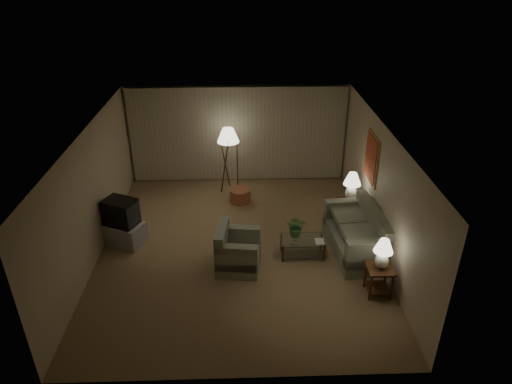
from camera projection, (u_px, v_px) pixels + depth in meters
ground at (239, 247)px, 10.10m from camera, size 7.00×7.00×0.00m
room_shell at (238, 148)px, 10.61m from camera, size 6.04×7.02×2.72m
sofa at (355, 236)px, 9.75m from camera, size 2.01×1.22×0.83m
armchair at (238, 252)px, 9.30m from camera, size 1.09×1.05×0.75m
side_table_near at (379, 276)px, 8.56m from camera, size 0.49×0.49×0.60m
side_table_far at (349, 207)px, 10.86m from camera, size 0.55×0.46×0.60m
table_lamp_near at (383, 251)px, 8.30m from camera, size 0.36×0.36×0.62m
table_lamp_far at (352, 184)px, 10.57m from camera, size 0.41×0.41×0.70m
coffee_table at (303, 245)px, 9.69m from camera, size 1.01×0.55×0.41m
tv_cabinet at (124, 233)px, 10.15m from camera, size 1.30×1.23×0.50m
crt_tv at (121, 212)px, 9.90m from camera, size 1.05×1.01×0.58m
floor_lamp at (229, 159)px, 12.09m from camera, size 0.58×0.58×1.77m
ottoman at (240, 196)px, 11.86m from camera, size 0.60×0.60×0.35m
vase at (296, 237)px, 9.59m from camera, size 0.15×0.15×0.14m
flowers at (297, 225)px, 9.45m from camera, size 0.45×0.40×0.46m
book at (315, 242)px, 9.54m from camera, size 0.18×0.25×0.02m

